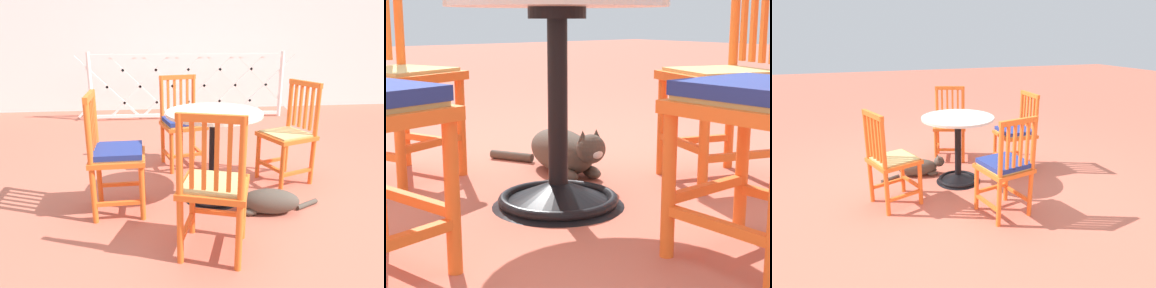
# 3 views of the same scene
# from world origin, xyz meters

# --- Properties ---
(ground_plane) EXTENTS (24.00, 24.00, 0.00)m
(ground_plane) POSITION_xyz_m (0.00, 0.00, 0.00)
(ground_plane) COLOR #BC604C
(building_wall_backdrop) EXTENTS (10.00, 0.20, 2.80)m
(building_wall_backdrop) POSITION_xyz_m (0.00, 3.82, 1.40)
(building_wall_backdrop) COLOR white
(building_wall_backdrop) RESTS_ON ground_plane
(lattice_fence_panel) EXTENTS (3.48, 0.06, 1.05)m
(lattice_fence_panel) POSITION_xyz_m (-0.03, 2.93, 0.53)
(lattice_fence_panel) COLOR white
(lattice_fence_panel) RESTS_ON ground_plane
(cafe_table) EXTENTS (0.76, 0.76, 0.73)m
(cafe_table) POSITION_xyz_m (-0.14, 0.02, 0.28)
(cafe_table) COLOR black
(cafe_table) RESTS_ON ground_plane
(orange_chair_at_corner) EXTENTS (0.41, 0.41, 0.91)m
(orange_chair_at_corner) POSITION_xyz_m (-0.91, -0.12, 0.45)
(orange_chair_at_corner) COLOR orange
(orange_chair_at_corner) RESTS_ON ground_plane
(orange_chair_near_fence) EXTENTS (0.51, 0.51, 0.91)m
(orange_chair_near_fence) POSITION_xyz_m (-0.28, -0.74, 0.43)
(orange_chair_near_fence) COLOR orange
(orange_chair_near_fence) RESTS_ON ground_plane
(orange_chair_tucked_in) EXTENTS (0.51, 0.51, 0.91)m
(orange_chair_tucked_in) POSITION_xyz_m (0.60, 0.30, 0.43)
(orange_chair_tucked_in) COLOR orange
(orange_chair_tucked_in) RESTS_ON ground_plane
(orange_chair_facing_out) EXTENTS (0.48, 0.48, 0.91)m
(orange_chair_facing_out) POSITION_xyz_m (-0.32, 0.81, 0.45)
(orange_chair_facing_out) COLOR orange
(orange_chair_facing_out) RESTS_ON ground_plane
(tabby_cat) EXTENTS (0.74, 0.26, 0.23)m
(tabby_cat) POSITION_xyz_m (0.21, -0.28, 0.10)
(tabby_cat) COLOR #4C4238
(tabby_cat) RESTS_ON ground_plane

